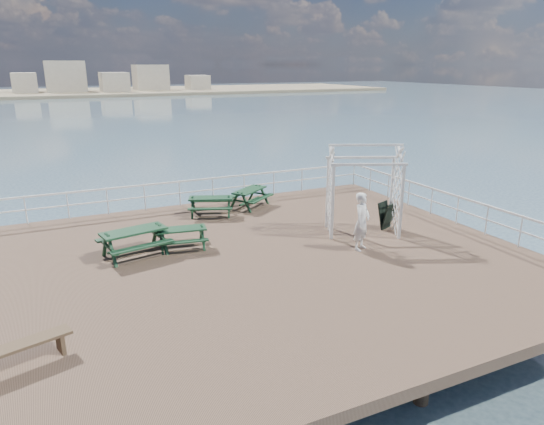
{
  "coord_description": "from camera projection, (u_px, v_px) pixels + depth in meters",
  "views": [
    {
      "loc": [
        -4.89,
        -12.86,
        5.78
      ],
      "look_at": [
        1.6,
        1.0,
        1.1
      ],
      "focal_mm": 32.0,
      "sensor_mm": 36.0,
      "label": 1
    }
  ],
  "objects": [
    {
      "name": "picnic_table_c",
      "position": [
        249.0,
        194.0,
        20.46
      ],
      "size": [
        2.24,
        2.16,
        0.85
      ],
      "rotation": [
        0.0,
        0.0,
        0.63
      ],
      "color": "#123319",
      "rests_on": "ground"
    },
    {
      "name": "flat_bench_near",
      "position": [
        26.0,
        347.0,
        9.67
      ],
      "size": [
        1.78,
        0.89,
        0.5
      ],
      "rotation": [
        0.0,
        0.0,
        0.29
      ],
      "color": "brown",
      "rests_on": "ground"
    },
    {
      "name": "person",
      "position": [
        362.0,
        221.0,
        15.57
      ],
      "size": [
        0.83,
        0.74,
        1.9
      ],
      "primitive_type": "imported",
      "rotation": [
        0.0,
        0.0,
        0.52
      ],
      "color": "white",
      "rests_on": "ground"
    },
    {
      "name": "trellis_arbor",
      "position": [
        363.0,
        194.0,
        17.02
      ],
      "size": [
        2.9,
        2.29,
        3.19
      ],
      "rotation": [
        0.0,
        0.0,
        -0.41
      ],
      "color": "white",
      "rests_on": "ground"
    },
    {
      "name": "picnic_table_b",
      "position": [
        211.0,
        202.0,
        19.29
      ],
      "size": [
        2.11,
        1.92,
        0.84
      ],
      "rotation": [
        0.0,
        0.0,
        -0.38
      ],
      "color": "#123319",
      "rests_on": "ground"
    },
    {
      "name": "sea_backdrop",
      "position": [
        107.0,
        88.0,
        136.17
      ],
      "size": [
        300.0,
        300.0,
        9.2
      ],
      "color": "#425C6F",
      "rests_on": "ground"
    },
    {
      "name": "picnic_table_a",
      "position": [
        134.0,
        237.0,
        15.16
      ],
      "size": [
        2.26,
        1.96,
        0.96
      ],
      "rotation": [
        0.0,
        0.0,
        0.2
      ],
      "color": "#123319",
      "rests_on": "ground"
    },
    {
      "name": "ground",
      "position": [
        239.0,
        267.0,
        14.86
      ],
      "size": [
        18.0,
        14.0,
        0.3
      ],
      "primitive_type": "cube",
      "color": "brown",
      "rests_on": "ground"
    },
    {
      "name": "sandwich_board",
      "position": [
        387.0,
        216.0,
        17.71
      ],
      "size": [
        0.73,
        0.65,
        1.0
      ],
      "rotation": [
        0.0,
        0.0,
        0.38
      ],
      "color": "black",
      "rests_on": "ground"
    },
    {
      "name": "picnic_table_d",
      "position": [
        182.0,
        234.0,
        15.82
      ],
      "size": [
        1.77,
        1.51,
        0.77
      ],
      "rotation": [
        0.0,
        0.0,
        -0.15
      ],
      "color": "#123319",
      "rests_on": "ground"
    },
    {
      "name": "railing",
      "position": [
        209.0,
        213.0,
        16.75
      ],
      "size": [
        17.77,
        13.76,
        1.1
      ],
      "color": "white",
      "rests_on": "ground"
    }
  ]
}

